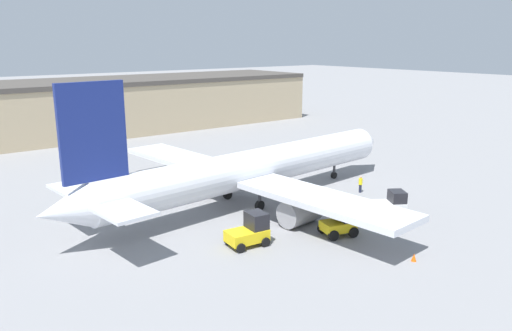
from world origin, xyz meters
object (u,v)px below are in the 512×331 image
baggage_tug (250,231)px  belt_loader_truck (340,222)px  ground_crew_worker (360,184)px  pushback_tug (391,203)px  safety_cone_near (414,257)px  airplane (247,170)px

baggage_tug → belt_loader_truck: baggage_tug is taller
baggage_tug → ground_crew_worker: bearing=18.9°
pushback_tug → ground_crew_worker: bearing=96.0°
safety_cone_near → ground_crew_worker: bearing=54.0°
ground_crew_worker → belt_loader_truck: size_ratio=0.57×
baggage_tug → belt_loader_truck: (6.65, -2.73, -0.05)m
ground_crew_worker → safety_cone_near: (-9.41, -12.94, -0.63)m
belt_loader_truck → pushback_tug: size_ratio=0.88×
belt_loader_truck → pushback_tug: bearing=21.2°
ground_crew_worker → baggage_tug: size_ratio=0.54×
pushback_tug → belt_loader_truck: bearing=-142.6°
airplane → ground_crew_worker: bearing=-25.7°
pushback_tug → airplane: bearing=161.0°
pushback_tug → safety_cone_near: bearing=-101.6°
ground_crew_worker → pushback_tug: pushback_tug is taller
airplane → pushback_tug: 13.02m
ground_crew_worker → baggage_tug: (-16.55, -3.82, 0.18)m
airplane → safety_cone_near: 17.33m
airplane → baggage_tug: (-5.61, -7.90, -2.09)m
airplane → safety_cone_near: airplane is taller
pushback_tug → safety_cone_near: (-6.65, -7.13, -0.68)m
belt_loader_truck → pushback_tug: 7.19m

